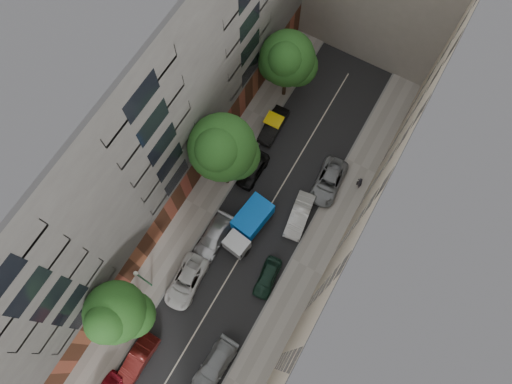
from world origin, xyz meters
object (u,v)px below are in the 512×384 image
Objects in this scene: car_left_5 at (273,126)px; car_right_4 at (329,182)px; car_left_4 at (253,170)px; car_right_3 at (299,215)px; lamp_post at (142,278)px; tarp_truck at (248,225)px; car_right_1 at (215,366)px; car_left_1 at (138,359)px; tree_near at (116,314)px; tree_mid at (223,150)px; car_left_2 at (186,281)px; pedestrian at (359,182)px; car_right_2 at (267,277)px; tree_far at (287,61)px; car_left_3 at (213,238)px.

car_right_4 is (7.20, -2.59, -0.00)m from car_left_5.
car_left_4 is 6.07m from car_right_3.
tarp_truck is at bearing 60.82° from lamp_post.
car_left_1 is at bearing -152.26° from car_right_1.
tarp_truck is 0.64× the size of tree_near.
car_left_4 is 6.90m from tree_mid.
car_right_3 is 4.28m from car_right_4.
tree_near is 1.53× the size of lamp_post.
car_left_2 is 7.17m from car_right_1.
car_left_2 is 2.99× the size of pedestrian.
car_left_4 reaches higher than car_right_2.
pedestrian is (6.69, 8.61, -0.39)m from tarp_truck.
car_right_2 is at bearing -98.01° from car_right_4.
car_right_2 is at bearing -65.95° from tree_far.
tree_far is (-7.30, 10.63, 4.87)m from car_right_3.
tarp_truck is 1.17× the size of car_right_1.
tree_near is 0.86× the size of tree_mid.
car_right_3 is at bearing 43.85° from car_left_3.
pedestrian is at bearing 83.41° from car_right_1.
car_right_3 is 0.78× the size of lamp_post.
car_left_2 is 0.86× the size of lamp_post.
car_left_2 is at bearing -89.78° from car_left_5.
tree_near is (-1.68, -16.51, 5.45)m from car_left_4.
tarp_truck is 9.93m from lamp_post.
tree_mid reaches higher than car_right_2.
lamp_post is (-8.31, -5.42, 3.09)m from car_right_2.
car_right_3 is 0.51× the size of tree_near.
car_left_1 is 6.67m from lamp_post.
tree_mid reaches higher than car_right_4.
tree_far is (-0.90, 3.85, 4.91)m from car_left_5.
car_left_5 is 0.48× the size of tree_near.
car_left_5 is at bearing 87.25° from car_left_2.
car_left_3 is 1.00× the size of car_right_1.
tree_near is at bearing -125.36° from car_right_3.
tarp_truck reaches higher than car_right_1.
car_right_1 reaches higher than car_left_3.
car_left_1 is 0.42× the size of tree_mid.
car_left_1 is 12.26m from car_right_2.
car_right_4 is (6.59, 2.40, 0.00)m from car_left_4.
car_left_1 is 24.12m from pedestrian.
car_right_2 is at bearing 98.49° from pedestrian.
lamp_post is (-8.10, 2.78, 3.04)m from car_right_1.
tarp_truck is 10.44m from car_left_5.
car_left_4 is 10.22m from tree_far.
tree_mid reaches higher than tree_near.
car_right_1 is 0.47× the size of tree_mid.
car_right_3 is 0.89× the size of car_right_4.
car_left_1 is at bearing -84.17° from tree_mid.
car_left_3 is 0.83× the size of lamp_post.
car_left_2 is 16.73m from car_left_5.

